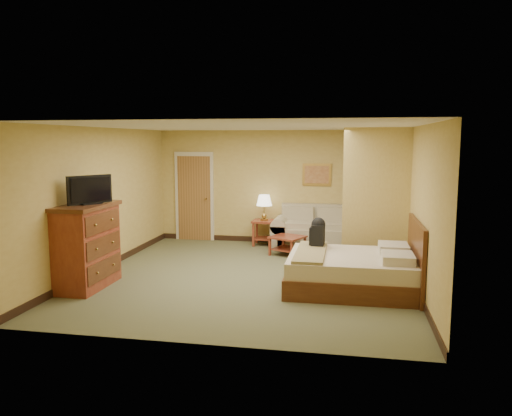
% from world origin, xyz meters
% --- Properties ---
extents(floor, '(6.00, 6.00, 0.00)m').
position_xyz_m(floor, '(0.00, 0.00, 0.00)').
color(floor, brown).
rests_on(floor, ground).
extents(ceiling, '(6.00, 6.00, 0.00)m').
position_xyz_m(ceiling, '(0.00, 0.00, 2.60)').
color(ceiling, white).
rests_on(ceiling, back_wall).
extents(back_wall, '(5.50, 0.02, 2.60)m').
position_xyz_m(back_wall, '(0.00, 3.00, 1.30)').
color(back_wall, tan).
rests_on(back_wall, floor).
extents(left_wall, '(0.02, 6.00, 2.60)m').
position_xyz_m(left_wall, '(-2.75, 0.00, 1.30)').
color(left_wall, tan).
rests_on(left_wall, floor).
extents(right_wall, '(0.02, 6.00, 2.60)m').
position_xyz_m(right_wall, '(2.75, 0.00, 1.30)').
color(right_wall, tan).
rests_on(right_wall, floor).
extents(partition, '(1.20, 0.15, 2.60)m').
position_xyz_m(partition, '(2.15, 0.93, 1.30)').
color(partition, tan).
rests_on(partition, floor).
extents(door, '(0.94, 0.16, 2.10)m').
position_xyz_m(door, '(-1.95, 2.96, 1.03)').
color(door, beige).
rests_on(door, floor).
extents(baseboard, '(5.50, 0.02, 0.12)m').
position_xyz_m(baseboard, '(0.00, 2.99, 0.06)').
color(baseboard, black).
rests_on(baseboard, floor).
extents(loveseat, '(1.87, 0.87, 0.95)m').
position_xyz_m(loveseat, '(0.94, 2.58, 0.31)').
color(loveseat, tan).
rests_on(loveseat, floor).
extents(side_table, '(0.52, 0.52, 0.57)m').
position_xyz_m(side_table, '(-0.21, 2.65, 0.38)').
color(side_table, maroon).
rests_on(side_table, floor).
extents(table_lamp, '(0.35, 0.35, 0.58)m').
position_xyz_m(table_lamp, '(-0.21, 2.65, 1.01)').
color(table_lamp, '#A1813B').
rests_on(table_lamp, side_table).
extents(coffee_table, '(0.82, 0.82, 0.40)m').
position_xyz_m(coffee_table, '(0.43, 1.76, 0.28)').
color(coffee_table, maroon).
rests_on(coffee_table, floor).
extents(wall_picture, '(0.65, 0.04, 0.50)m').
position_xyz_m(wall_picture, '(0.94, 2.97, 1.60)').
color(wall_picture, '#B78E3F').
rests_on(wall_picture, back_wall).
extents(dresser, '(0.67, 1.28, 1.36)m').
position_xyz_m(dresser, '(-2.48, -1.12, 0.69)').
color(dresser, maroon).
rests_on(dresser, floor).
extents(tv, '(0.44, 0.67, 0.46)m').
position_xyz_m(tv, '(-2.38, -1.12, 1.58)').
color(tv, black).
rests_on(tv, dresser).
extents(bed, '(2.06, 1.75, 1.14)m').
position_xyz_m(bed, '(1.82, -0.46, 0.31)').
color(bed, '#482210').
rests_on(bed, floor).
extents(backpack, '(0.24, 0.31, 0.52)m').
position_xyz_m(backpack, '(1.17, 0.02, 0.83)').
color(backpack, black).
rests_on(backpack, bed).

